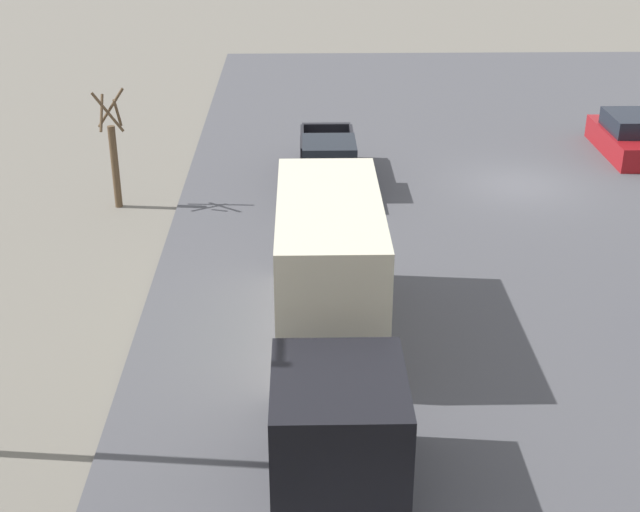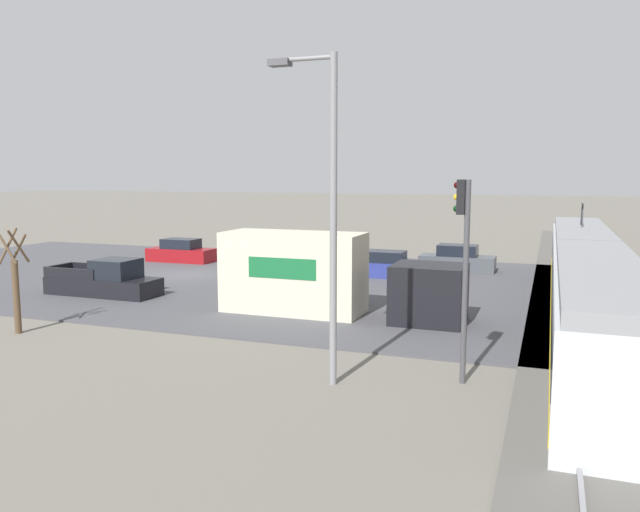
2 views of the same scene
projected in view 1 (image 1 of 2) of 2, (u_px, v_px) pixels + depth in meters
The scene contains 6 objects.
ground_plane at pixel (519, 187), 30.78m from camera, with size 320.00×320.00×0.00m, color slate.
road_surface at pixel (520, 186), 30.77m from camera, with size 23.21×41.64×0.08m.
box_truck at pixel (331, 299), 19.86m from camera, with size 2.44×10.05×3.36m.
pickup_truck at pixel (328, 166), 30.50m from camera, with size 1.94×5.59×1.77m.
sedan_car_1 at pixel (627, 138), 33.52m from camera, with size 1.77×4.49×1.53m.
street_tree at pixel (114, 155), 28.41m from camera, with size 0.93×0.78×3.89m.
Camera 1 is at (7.51, 28.71, 10.97)m, focal length 50.00 mm.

